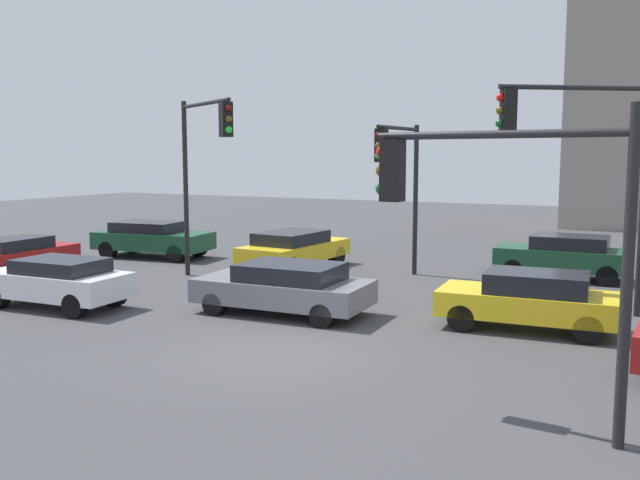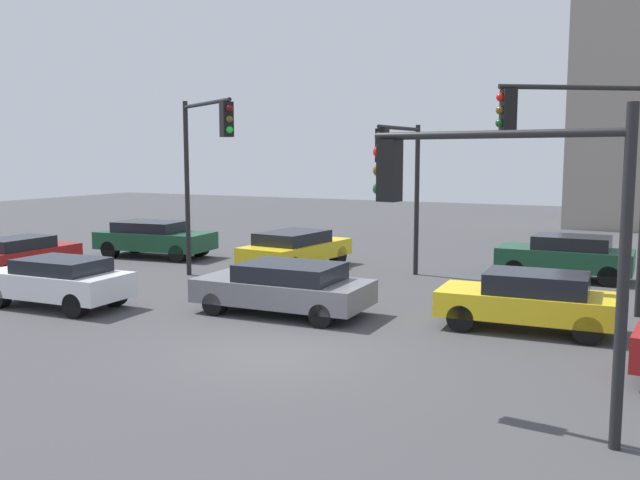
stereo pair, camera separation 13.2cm
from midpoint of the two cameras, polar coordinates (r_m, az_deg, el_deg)
ground_plane at (r=14.31m, az=-3.43°, el=-9.33°), size 90.27×90.27×0.00m
traffic_light_0 at (r=10.49m, az=14.43°, el=2.93°), size 3.94×0.77×4.73m
traffic_light_1 at (r=17.83m, az=21.16°, el=7.18°), size 3.30×2.32×5.97m
traffic_light_2 at (r=21.96m, az=6.86°, el=5.94°), size 0.44×3.08×5.03m
traffic_light_3 at (r=21.79m, az=-9.42°, el=7.33°), size 3.26×2.16×5.80m
car_0 at (r=19.53m, az=-20.77°, el=-3.18°), size 4.00×1.92×1.32m
car_1 at (r=27.96m, az=-13.48°, el=0.17°), size 4.75×2.47×1.42m
car_3 at (r=24.37m, az=-1.91°, el=-0.70°), size 2.41×4.69×1.36m
car_4 at (r=17.53m, az=-2.73°, el=-3.91°), size 4.49×2.16×1.31m
car_6 at (r=16.61m, az=17.24°, el=-4.76°), size 4.10×1.95×1.37m
car_7 at (r=23.78m, az=19.91°, el=-1.25°), size 4.18×1.83×1.44m
car_8 at (r=25.32m, az=-23.44°, el=-1.11°), size 1.70×3.98×1.28m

